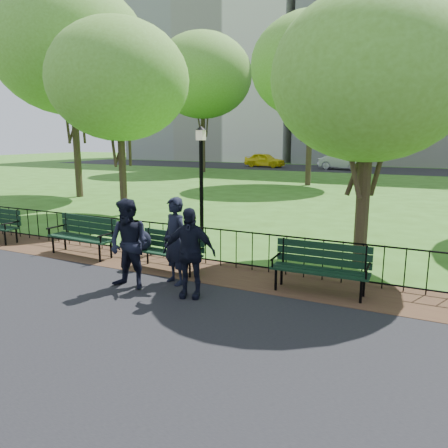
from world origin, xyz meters
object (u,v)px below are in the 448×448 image
at_px(park_bench_main, 157,244).
at_px(person_mid, 129,244).
at_px(park_bench_right_a, 321,263).
at_px(taxi, 265,160).
at_px(tree_near_e, 371,77).
at_px(tree_far_w, 203,76).
at_px(person_left, 175,241).
at_px(tree_near_w, 118,81).
at_px(person_right, 189,253).
at_px(tree_far_c, 312,66).
at_px(lamppost, 201,182).
at_px(sedan_silver, 343,162).
at_px(park_bench_left_a, 84,231).
at_px(tree_mid_w, 70,49).

xyz_separation_m(park_bench_main, person_mid, (0.28, -1.33, 0.31)).
relative_size(park_bench_right_a, taxi, 0.46).
bearing_deg(tree_near_e, tree_far_w, 126.59).
relative_size(park_bench_right_a, person_left, 1.05).
relative_size(tree_near_w, person_right, 4.22).
bearing_deg(tree_near_w, person_left, -44.16).
bearing_deg(tree_far_c, person_right, -80.63).
height_order(lamppost, sedan_silver, lamppost).
xyz_separation_m(lamppost, tree_far_c, (-1.55, 16.40, 5.35)).
distance_m(tree_near_e, tree_far_c, 17.56).
bearing_deg(park_bench_left_a, taxi, 106.87).
distance_m(park_bench_left_a, person_left, 3.40).
height_order(tree_near_e, person_mid, tree_near_e).
bearing_deg(tree_near_e, park_bench_main, -148.43).
bearing_deg(person_left, person_right, -14.59).
height_order(tree_near_e, sedan_silver, tree_near_e).
xyz_separation_m(tree_near_e, sedan_silver, (-6.46, 30.27, -3.56)).
bearing_deg(tree_far_c, person_mid, -84.32).
distance_m(tree_mid_w, tree_far_w, 16.58).
bearing_deg(tree_near_w, park_bench_left_a, -60.79).
bearing_deg(tree_near_w, tree_far_w, 110.51).
bearing_deg(person_right, tree_mid_w, 125.71).
height_order(park_bench_left_a, person_left, person_left).
relative_size(park_bench_right_a, person_right, 1.10).
height_order(tree_near_e, taxi, tree_near_e).
bearing_deg(tree_far_c, person_left, -82.25).
height_order(tree_near_w, tree_far_w, tree_far_w).
xyz_separation_m(person_right, taxi, (-11.68, 34.30, -0.16)).
distance_m(park_bench_left_a, tree_mid_w, 13.42).
height_order(lamppost, person_right, lamppost).
distance_m(person_right, sedan_silver, 34.22).
height_order(tree_far_c, person_left, tree_far_c).
distance_m(person_mid, sedan_silver, 34.21).
bearing_deg(tree_near_w, taxi, 99.97).
bearing_deg(park_bench_left_a, person_right, -15.66).
bearing_deg(tree_far_c, park_bench_main, -84.75).
bearing_deg(park_bench_main, park_bench_right_a, 6.09).
xyz_separation_m(park_bench_left_a, person_left, (3.28, -0.85, 0.29)).
bearing_deg(tree_mid_w, taxi, 88.71).
relative_size(park_bench_left_a, lamppost, 0.60).
distance_m(park_bench_right_a, tree_far_c, 20.55).
height_order(tree_mid_w, person_left, tree_mid_w).
bearing_deg(sedan_silver, taxi, 98.37).
relative_size(park_bench_main, person_left, 0.95).
distance_m(lamppost, tree_near_w, 6.61).
height_order(tree_mid_w, tree_far_c, tree_far_c).
bearing_deg(park_bench_left_a, tree_far_w, 116.04).
bearing_deg(park_bench_main, lamppost, 98.45).
distance_m(taxi, sedan_silver, 7.73).
bearing_deg(sedan_silver, person_right, -162.72).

